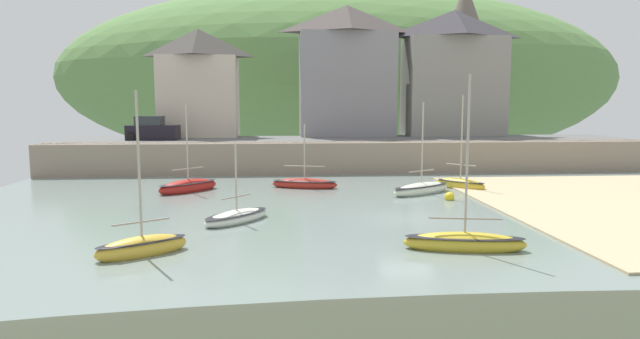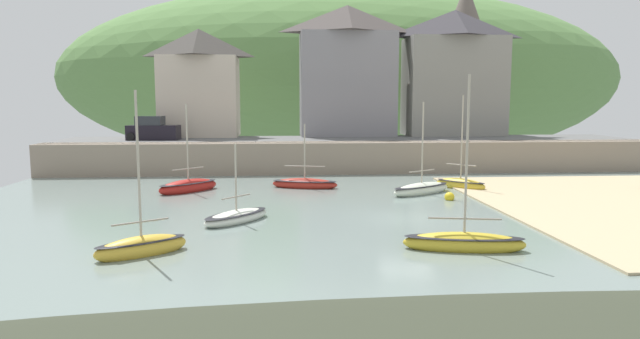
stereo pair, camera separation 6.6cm
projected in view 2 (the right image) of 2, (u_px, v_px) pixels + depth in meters
The scene contains 16 objects.
ground at pixel (526, 279), 16.51m from camera, with size 48.00×41.00×0.61m.
quay_seawall at pixel (355, 155), 43.03m from camera, with size 48.00×9.40×2.40m.
hillside_backdrop at pixel (343, 79), 79.68m from camera, with size 80.00×44.00×25.29m.
waterfront_building_left at pixel (200, 82), 48.93m from camera, with size 7.08×5.38×9.53m.
waterfront_building_centre at pixel (347, 70), 49.81m from camera, with size 8.86×4.70×11.75m.
waterfront_building_right at pixel (454, 72), 50.58m from camera, with size 9.17×5.11×11.45m.
church_with_spire at pixel (464, 56), 54.49m from camera, with size 3.00×3.00×14.86m.
sailboat_white_hull at pixel (460, 184), 34.84m from camera, with size 2.99×3.08×6.10m.
rowboat_small_beached at pixel (142, 246), 19.69m from camera, with size 3.34×2.65×6.12m.
sailboat_nearest_shore at pixel (421, 189), 32.87m from camera, with size 4.46×3.47×5.69m.
sailboat_blue_trim at pixel (236, 217), 25.17m from camera, with size 3.48×3.72×3.77m.
sailboat_tall_mast at pixel (464, 242), 20.38m from camera, with size 4.66×1.89×6.69m.
dinghy_open_wooden at pixel (188, 186), 33.63m from camera, with size 3.85×3.82×5.59m.
fishing_boat_green at pixel (305, 184), 35.15m from camera, with size 4.45×2.34×4.27m.
parked_car_near_slipway at pixel (153, 130), 44.73m from camera, with size 4.23×2.05×1.95m.
mooring_buoy at pixel (449, 197), 30.77m from camera, with size 0.56×0.56×0.56m.
Camera 2 is at (-6.06, -25.01, 5.50)m, focal length 30.67 mm.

